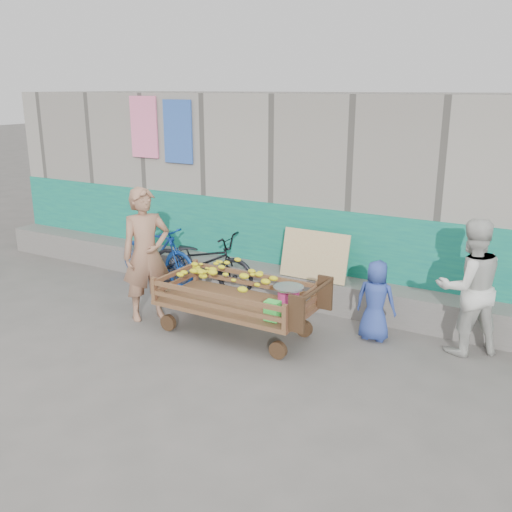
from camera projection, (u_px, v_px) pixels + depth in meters
The scene contains 9 objects.
ground at pixel (209, 365), 6.59m from camera, with size 80.00×80.00×0.00m, color #56544F.
building_wall at pixel (344, 188), 9.54m from camera, with size 12.00×3.50×3.00m.
banana_cart at pixel (233, 288), 7.28m from camera, with size 2.15×0.98×0.92m.
bench at pixel (186, 295), 8.34m from camera, with size 0.88×0.26×0.22m.
vendor_man at pixel (146, 254), 7.71m from camera, with size 0.67×0.44×1.83m, color #986B52.
woman at pixel (469, 287), 6.71m from camera, with size 0.80×0.63×1.66m, color silver.
child at pixel (376, 301), 7.14m from camera, with size 0.51×0.33×1.04m, color #2C4295.
bicycle_dark at pixel (202, 261), 8.89m from camera, with size 0.63×1.81×0.95m, color black.
bicycle_blue at pixel (157, 254), 9.25m from camera, with size 0.46×1.62×0.98m, color navy.
Camera 1 is at (3.44, -4.89, 3.09)m, focal length 40.00 mm.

